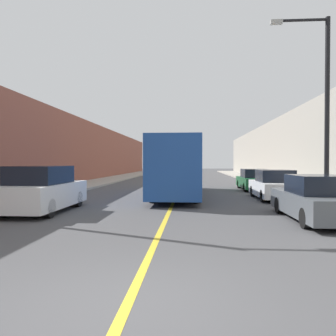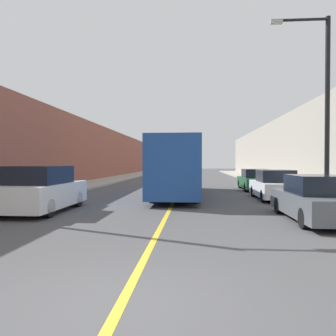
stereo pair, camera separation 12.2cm
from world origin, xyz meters
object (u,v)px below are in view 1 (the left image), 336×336
car_right_near (316,200)px  parked_suv_left (43,190)px  car_right_mid (274,186)px  street_lamp_right (322,99)px  car_right_far (254,180)px  bus (178,166)px

car_right_near → parked_suv_left: bearing=173.0°
car_right_mid → street_lamp_right: 5.26m
car_right_near → street_lamp_right: (1.40, 3.15, 3.99)m
car_right_mid → car_right_far: (0.05, 5.90, -0.03)m
parked_suv_left → street_lamp_right: (11.49, 1.91, 3.83)m
bus → car_right_mid: bearing=-18.7°
car_right_mid → car_right_far: bearing=89.5°
car_right_far → street_lamp_right: bearing=-82.7°
car_right_near → car_right_far: car_right_near is taller
bus → street_lamp_right: bearing=-37.9°
bus → car_right_far: bus is taller
parked_suv_left → car_right_mid: size_ratio=1.08×
bus → car_right_mid: bus is taller
parked_suv_left → car_right_mid: parked_suv_left is taller
parked_suv_left → street_lamp_right: street_lamp_right is taller
bus → parked_suv_left: bus is taller
car_right_mid → car_right_far: 5.90m
car_right_mid → car_right_near: bearing=-91.7°
car_right_near → car_right_mid: (0.19, 6.37, 0.01)m
car_right_near → car_right_mid: car_right_mid is taller
car_right_far → bus: bearing=-141.6°
car_right_far → street_lamp_right: (1.16, -9.12, 4.00)m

